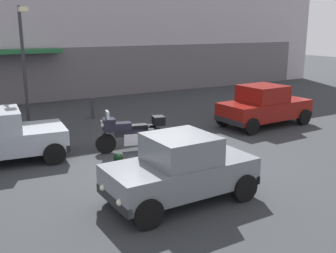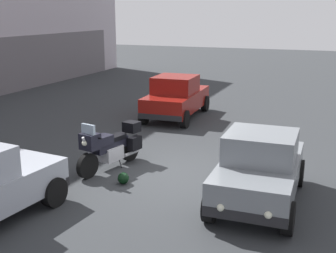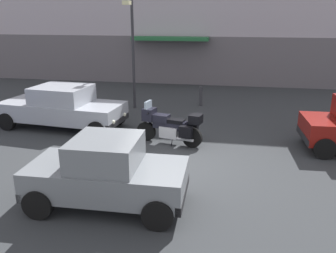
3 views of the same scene
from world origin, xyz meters
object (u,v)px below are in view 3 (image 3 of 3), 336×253
Objects in this scene: helmet at (139,147)px; car_compact_side at (107,173)px; car_sedan_far at (63,107)px; streetlamp_curbside at (132,44)px; bollard_curbside at (201,95)px; motorcycle at (170,126)px.

car_compact_side reaches higher than helmet.
car_sedan_far is 4.10m from streetlamp_curbside.
helmet is at bearing -103.03° from bollard_curbside.
streetlamp_curbside is at bearing -79.46° from car_compact_side.
bollard_curbside is (0.53, 5.15, -0.13)m from motorcycle.
car_sedan_far reaches higher than helmet.
helmet is at bearing -88.29° from car_compact_side.
motorcycle is at bearing -95.87° from bollard_curbside.
bollard_curbside is at bearing -82.48° from motorcycle.
car_sedan_far is 5.08× the size of bollard_curbside.
car_compact_side is 9.22m from bollard_curbside.
streetlamp_curbside is at bearing 107.23° from helmet.
motorcycle is at bearing 43.08° from helmet.
streetlamp_curbside is at bearing -159.18° from bollard_curbside.
car_sedan_far reaches higher than motorcycle.
car_sedan_far is at bearing 151.72° from helmet.
streetlamp_curbside is 3.86m from bollard_curbside.
helmet is 0.30× the size of bollard_curbside.
helmet is 0.06× the size of streetlamp_curbside.
helmet is at bearing -72.77° from streetlamp_curbside.
motorcycle is at bearing -100.91° from car_compact_side.
streetlamp_curbside reaches higher than bollard_curbside.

